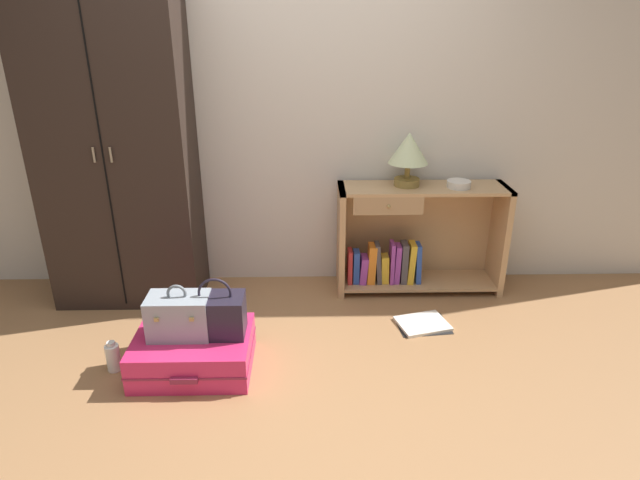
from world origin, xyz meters
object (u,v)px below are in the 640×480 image
Objects in this scene: table_lamp at (409,151)px; suitcase_large at (194,352)px; bowl at (459,184)px; open_book_on_floor at (423,324)px; handbag at (217,315)px; wardrobe at (116,146)px; train_case at (179,316)px; bottle at (113,357)px; bookshelf at (411,241)px.

table_lamp reaches higher than suitcase_large.
bowl is 0.95m from open_book_on_floor.
bowl is (0.34, -0.05, -0.21)m from table_lamp.
suitcase_large is (-1.30, -0.95, -0.89)m from table_lamp.
table_lamp is at bearing 38.72° from handbag.
train_case is at bearing -59.05° from wardrobe.
table_lamp is at bearing 28.94° from bottle.
train_case is at bearing 167.38° from suitcase_large.
table_lamp is at bearing 171.39° from bowl.
bookshelf is 1.69m from train_case.
table_lamp is at bearing 36.31° from suitcase_large.
wardrobe is 3.31× the size of suitcase_large.
wardrobe is 1.24m from train_case.
handbag is (-1.22, -0.92, -0.03)m from bookshelf.
train_case is 0.45m from bottle.
bookshelf is 1.67m from suitcase_large.
bookshelf is 6.42× the size of bottle.
bowl is 1.99m from suitcase_large.
wardrobe is 1.33m from handbag.
table_lamp is 2.19m from bottle.
bottle is at bearing -151.06° from table_lamp.
bowl reaches higher than train_case.
bowl reaches higher than handbag.
table_lamp is at bearing 34.68° from train_case.
train_case reaches higher than bottle.
bowl is (0.28, -0.04, 0.42)m from bookshelf.
bowl reaches higher than suitcase_large.
bottle is at bearing -166.71° from open_book_on_floor.
bookshelf is at bearing 33.32° from train_case.
handbag is 0.94× the size of open_book_on_floor.
bowl is 0.25× the size of suitcase_large.
suitcase_large is at bearing -170.32° from handbag.
bottle is (0.14, -0.88, -0.97)m from wardrobe.
bottle is (-0.44, -0.01, -0.02)m from suitcase_large.
bookshelf reaches higher than open_book_on_floor.
table_lamp is 0.56× the size of suitcase_large.
open_book_on_floor is (0.00, -0.53, -0.35)m from bookshelf.
bowl is (2.21, 0.03, -0.27)m from wardrobe.
wardrobe is 1.84× the size of bookshelf.
wardrobe is 5.90× the size of table_lamp.
wardrobe reaches higher than handbag.
handbag is (0.20, 0.01, -0.00)m from train_case.
handbag is at bearing -162.11° from open_book_on_floor.
bowl is at bearing 60.05° from open_book_on_floor.
handbag reaches higher than train_case.
handbag is at bearing 3.11° from bottle.
table_lamp is 1.09× the size of train_case.
bottle is (-2.08, -0.91, -0.70)m from bowl.
train_case is 0.98× the size of handbag.
bookshelf is 1.79× the size of suitcase_large.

